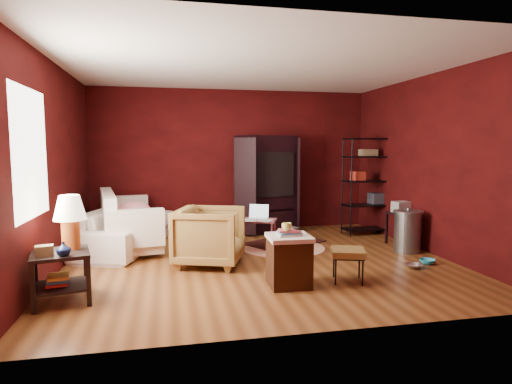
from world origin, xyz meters
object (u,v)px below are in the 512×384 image
(laptop_desk, at_px, (258,223))
(tv_armoire, at_px, (266,182))
(sofa, at_px, (127,221))
(side_table, at_px, (65,238))
(armchair, at_px, (210,233))
(hamper, at_px, (289,260))
(wire_shelving, at_px, (368,182))

(laptop_desk, distance_m, tv_armoire, 1.63)
(sofa, bearing_deg, side_table, -172.95)
(armchair, xyz_separation_m, hamper, (0.84, -1.11, -0.13))
(armchair, distance_m, side_table, 2.00)
(armchair, xyz_separation_m, laptop_desk, (0.84, 0.72, -0.00))
(sofa, distance_m, side_table, 2.41)
(wire_shelving, bearing_deg, side_table, -154.39)
(sofa, height_order, hamper, sofa)
(sofa, xyz_separation_m, side_table, (-0.42, -2.36, 0.24))
(laptop_desk, xyz_separation_m, wire_shelving, (2.34, 0.86, 0.56))
(tv_armoire, height_order, wire_shelving, tv_armoire)
(side_table, height_order, laptop_desk, side_table)
(hamper, bearing_deg, wire_shelving, 49.04)
(sofa, xyz_separation_m, hamper, (2.09, -2.40, -0.13))
(armchair, xyz_separation_m, tv_armoire, (1.33, 2.19, 0.53))
(hamper, bearing_deg, laptop_desk, 89.92)
(laptop_desk, bearing_deg, armchair, -118.10)
(sofa, bearing_deg, armchair, -118.65)
(side_table, distance_m, wire_shelving, 5.54)
(side_table, relative_size, tv_armoire, 0.61)
(sofa, distance_m, tv_armoire, 2.78)
(wire_shelving, bearing_deg, tv_armoire, 158.77)
(armchair, relative_size, hamper, 1.28)
(sofa, relative_size, tv_armoire, 1.22)
(laptop_desk, bearing_deg, side_table, -123.01)
(sofa, xyz_separation_m, armchair, (1.25, -1.28, 0.00))
(armchair, height_order, side_table, side_table)
(side_table, height_order, hamper, side_table)
(armchair, relative_size, tv_armoire, 0.48)
(hamper, bearing_deg, armchair, 127.04)
(sofa, height_order, side_table, side_table)
(laptop_desk, bearing_deg, tv_armoire, 93.11)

